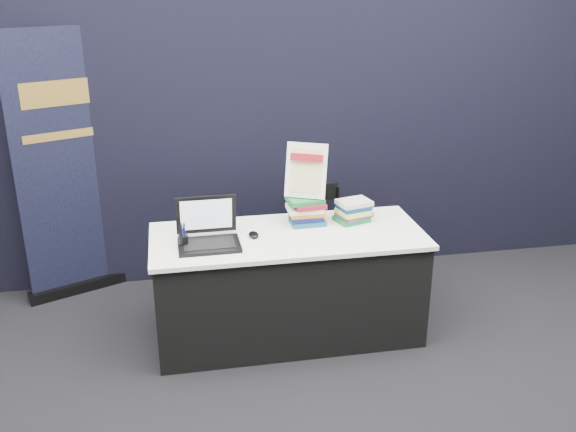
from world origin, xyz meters
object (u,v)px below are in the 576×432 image
(laptop, at_px, (208,234))
(pullup_banner, at_px, (72,182))
(info_sign, at_px, (306,171))
(stacking_chair, at_px, (320,233))
(display_table, at_px, (288,285))
(book_stack_short, at_px, (353,211))
(book_stack_tall, at_px, (307,211))

(laptop, bearing_deg, pullup_banner, 132.51)
(info_sign, bearing_deg, stacking_chair, 90.12)
(display_table, distance_m, book_stack_short, 0.68)
(pullup_banner, bearing_deg, info_sign, -48.56)
(book_stack_short, distance_m, pullup_banner, 2.11)
(book_stack_tall, distance_m, stacking_chair, 0.68)
(laptop, distance_m, info_sign, 0.79)
(book_stack_tall, distance_m, pullup_banner, 1.80)
(book_stack_tall, height_order, stacking_chair, book_stack_tall)
(laptop, xyz_separation_m, book_stack_tall, (0.69, 0.22, 0.02))
(book_stack_tall, bearing_deg, display_table, -134.70)
(book_stack_tall, bearing_deg, book_stack_short, -3.90)
(book_stack_short, height_order, info_sign, info_sign)
(display_table, xyz_separation_m, book_stack_tall, (0.16, 0.16, 0.47))
(display_table, xyz_separation_m, laptop, (-0.52, -0.06, 0.44))
(stacking_chair, bearing_deg, pullup_banner, 165.16)
(laptop, xyz_separation_m, stacking_chair, (0.91, 0.73, -0.37))
(laptop, relative_size, book_stack_short, 1.55)
(laptop, relative_size, stacking_chair, 0.48)
(book_stack_short, height_order, stacking_chair, book_stack_short)
(laptop, distance_m, book_stack_tall, 0.72)
(book_stack_short, height_order, pullup_banner, pullup_banner)
(display_table, bearing_deg, book_stack_short, 16.12)
(laptop, xyz_separation_m, pullup_banner, (-0.94, 1.00, 0.08))
(stacking_chair, bearing_deg, info_sign, -121.05)
(display_table, bearing_deg, stacking_chair, 60.54)
(stacking_chair, bearing_deg, laptop, -147.54)
(display_table, bearing_deg, info_sign, 50.21)
(info_sign, bearing_deg, book_stack_short, 15.49)
(display_table, bearing_deg, pullup_banner, 147.03)
(display_table, relative_size, info_sign, 4.75)
(display_table, height_order, laptop, laptop)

